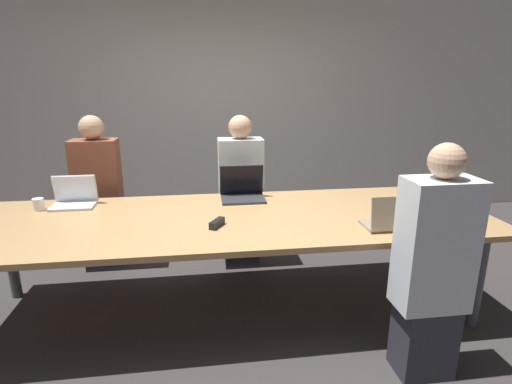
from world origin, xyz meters
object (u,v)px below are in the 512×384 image
laptop_near_right (392,219)px  person_far_center (241,195)px  laptop_far_center (242,189)px  laptop_far_left (74,197)px  person_near_right (432,269)px  person_far_left (99,196)px  stapler (217,223)px  cup_near_right (427,217)px  cup_far_left (38,204)px

laptop_near_right → person_far_center: bearing=-53.5°
laptop_far_center → laptop_far_left: bearing=-179.7°
person_near_right → person_far_left: (-2.23, 1.74, 0.01)m
person_far_center → stapler: 1.03m
person_near_right → laptop_far_center: size_ratio=3.89×
laptop_far_center → stapler: (-0.24, -0.64, -0.05)m
person_far_center → person_near_right: bearing=-60.0°
laptop_far_center → cup_near_right: bearing=-33.4°
laptop_far_left → person_near_right: bearing=-28.8°
person_far_center → laptop_far_left: bearing=-164.9°
cup_near_right → laptop_far_left: bearing=162.9°
cup_near_right → stapler: 1.44m
person_near_right → laptop_far_left: person_near_right is taller
laptop_far_center → person_far_left: bearing=159.4°
laptop_far_left → laptop_near_right: bearing=-20.4°
person_far_left → cup_far_left: 0.66m
laptop_near_right → cup_far_left: laptop_near_right is taller
laptop_near_right → stapler: laptop_near_right is taller
person_near_right → stapler: size_ratio=9.32×
laptop_near_right → laptop_far_left: bearing=-20.4°
stapler → laptop_far_left: bearing=-179.2°
person_far_left → cup_near_right: bearing=-27.2°
person_near_right → cup_far_left: person_near_right is taller
laptop_near_right → laptop_far_left: (-2.24, 0.83, -0.00)m
laptop_far_left → laptop_far_center: laptop_far_center is taller
cup_near_right → laptop_far_center: laptop_far_center is taller
laptop_near_right → stapler: size_ratio=2.25×
stapler → person_far_left: bearing=163.5°
cup_near_right → person_far_left: 2.77m
person_near_right → cup_near_right: (0.23, 0.48, 0.14)m
person_far_left → stapler: person_far_left is taller
laptop_near_right → laptop_far_center: 1.24m
laptop_far_left → person_far_center: 1.41m
cup_near_right → person_near_right: bearing=-115.3°
laptop_near_right → cup_far_left: bearing=-16.7°
laptop_far_left → cup_far_left: (-0.24, -0.09, -0.02)m
cup_near_right → laptop_near_right: bearing=-169.1°
laptop_near_right → laptop_far_center: size_ratio=0.94×
person_far_left → person_far_center: (1.29, -0.12, -0.00)m
person_far_left → laptop_far_left: bearing=-97.2°
person_far_left → laptop_near_right: bearing=-31.1°
laptop_far_left → person_far_left: bearing=82.8°
laptop_far_left → laptop_far_center: (1.33, 0.01, 0.01)m
person_near_right → laptop_far_left: bearing=-28.8°
cup_far_left → person_far_left: bearing=62.6°
person_near_right → cup_far_left: size_ratio=15.18×
cup_far_left → person_near_right: bearing=-24.8°
laptop_near_right → stapler: bearing=-10.0°
cup_near_right → person_far_center: (-1.17, 1.14, -0.13)m
laptop_near_right → cup_far_left: size_ratio=3.66×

